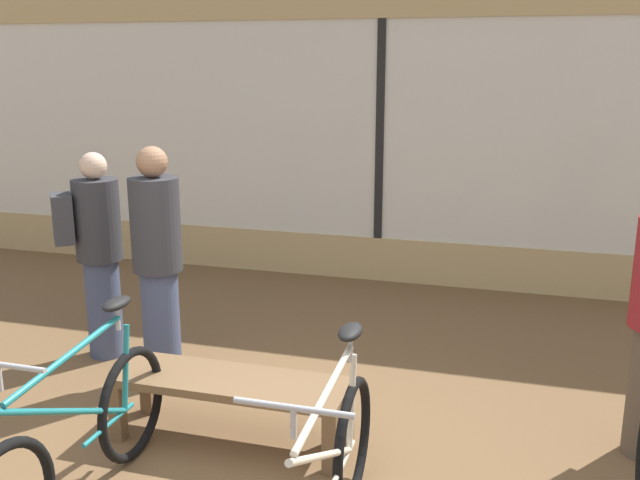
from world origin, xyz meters
name	(u,v)px	position (x,y,z in m)	size (l,w,h in m)	color
shop_back_wall	(381,120)	(0.00, 4.14, 1.64)	(12.00, 0.08, 3.20)	tan
bicycle_left	(79,442)	(-0.66, -0.10, 0.37)	(0.46, 1.70, 1.01)	black
display_bench	(231,389)	(-0.19, 0.73, 0.33)	(1.40, 0.44, 0.40)	brown
customer_by_window	(97,250)	(-1.64, 1.64, 0.84)	(0.56, 0.53, 1.57)	#424C6B
customer_mid_floor	(158,261)	(-0.99, 1.39, 0.87)	(0.42, 0.42, 1.67)	#424C6B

